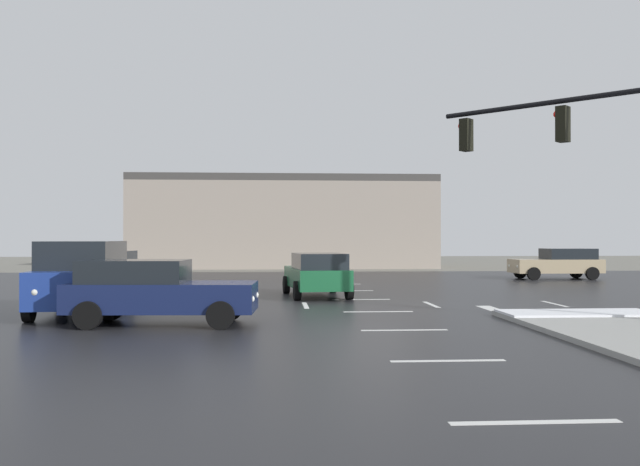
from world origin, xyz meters
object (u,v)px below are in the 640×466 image
at_px(suv_blue, 84,276).
at_px(sedan_green, 317,274).
at_px(sedan_black, 113,268).
at_px(traffic_signal_mast, 604,156).
at_px(sedan_navy, 155,291).
at_px(sedan_tan, 559,263).

distance_m(suv_blue, sedan_green, 8.70).
xyz_separation_m(sedan_black, suv_blue, (1.55, -10.30, 0.24)).
bearing_deg(sedan_black, sedan_green, -114.64).
xyz_separation_m(traffic_signal_mast, suv_blue, (-13.69, 2.28, -3.15)).
relative_size(sedan_black, sedan_navy, 1.01).
bearing_deg(suv_blue, sedan_navy, 41.90).
distance_m(traffic_signal_mast, sedan_tan, 19.10).
xyz_separation_m(suv_blue, sedan_green, (6.79, 5.43, -0.24)).
bearing_deg(sedan_black, sedan_navy, -157.24).
bearing_deg(sedan_green, sedan_tan, -58.62).
relative_size(suv_blue, sedan_green, 1.05).
distance_m(traffic_signal_mast, suv_blue, 14.23).
bearing_deg(suv_blue, sedan_green, 126.01).
bearing_deg(sedan_green, traffic_signal_mast, -144.08).
distance_m(sedan_tan, suv_blue, 25.22).
bearing_deg(suv_blue, traffic_signal_mast, 77.85).
height_order(sedan_black, sedan_green, same).
xyz_separation_m(traffic_signal_mast, sedan_navy, (-11.33, -0.11, -3.39)).
height_order(sedan_black, sedan_navy, same).
bearing_deg(sedan_black, sedan_tan, -70.89).
xyz_separation_m(sedan_tan, sedan_black, (-21.48, -5.14, 0.00)).
height_order(sedan_tan, sedan_navy, same).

